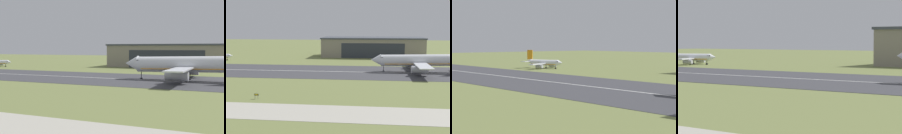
# 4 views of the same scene
# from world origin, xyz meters

# --- Properties ---
(runway_strip) EXTENTS (478.14, 42.16, 0.06)m
(runway_strip) POSITION_xyz_m (0.00, 101.89, 0.03)
(runway_strip) COLOR #3D3D42
(runway_strip) RESTS_ON ground_plane
(runway_centreline) EXTENTS (430.32, 0.70, 0.01)m
(runway_centreline) POSITION_xyz_m (0.00, 101.89, 0.07)
(runway_centreline) COLOR silver
(runway_centreline) RESTS_ON runway_strip
(airplane_parked_west) EXTENTS (19.22, 22.06, 8.08)m
(airplane_parked_west) POSITION_xyz_m (-86.25, 138.47, 2.56)
(airplane_parked_west) COLOR silver
(airplane_parked_west) RESTS_ON ground_plane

